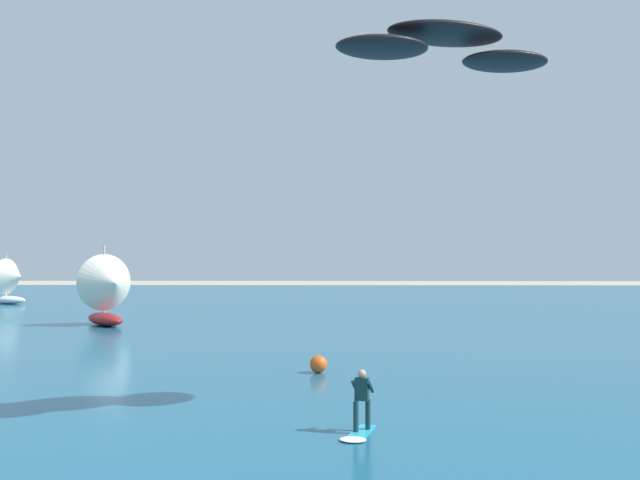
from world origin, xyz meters
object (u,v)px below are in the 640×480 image
Objects in this scene: marker_buoy at (318,364)px; kitesurfer at (360,411)px; sailboat_near_shore at (109,289)px; kite at (446,46)px; sailboat_trailing at (12,281)px.

kitesurfer is at bearing -82.57° from marker_buoy.
kite is at bearing -54.85° from sailboat_near_shore.
sailboat_trailing reaches higher than marker_buoy.
sailboat_trailing is at bearing 126.09° from kite.
marker_buoy is at bearing -52.17° from sailboat_near_shore.
kitesurfer is 30.62m from sailboat_near_shore.
marker_buoy is (-3.88, 7.29, -10.54)m from kite.
marker_buoy is (-1.25, 9.61, -0.26)m from kitesurfer.
sailboat_trailing is (-28.48, 45.01, 1.44)m from kitesurfer.
sailboat_trailing is 0.88× the size of sailboat_near_shore.
kite is 1.64× the size of sailboat_trailing.
kitesurfer is 0.46× the size of sailboat_trailing.
sailboat_trailing is 6.45× the size of marker_buoy.
kite is 13.39m from marker_buoy.
sailboat_trailing reaches higher than kitesurfer.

